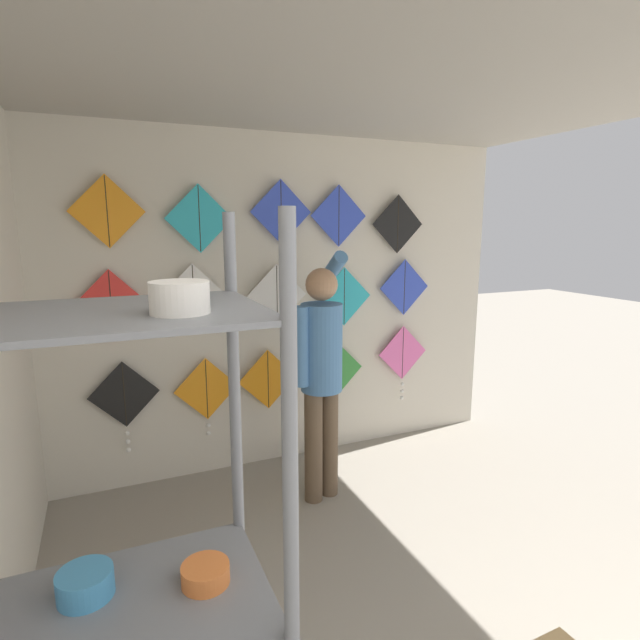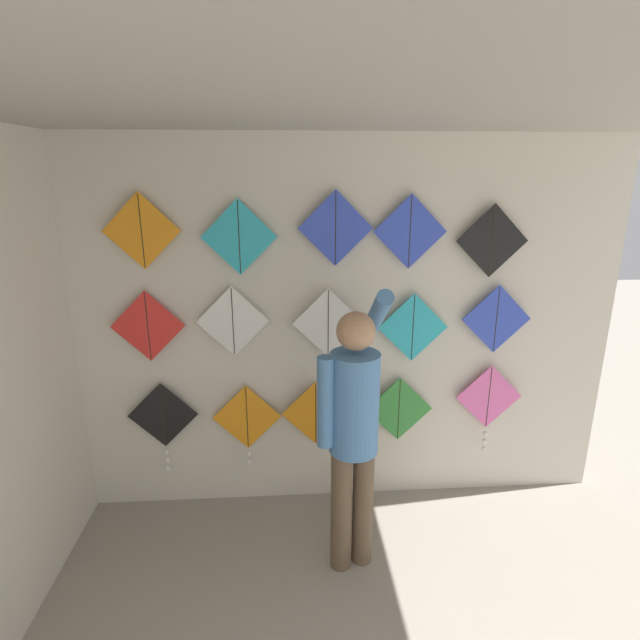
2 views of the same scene
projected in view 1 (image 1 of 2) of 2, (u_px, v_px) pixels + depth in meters
back_panel at (271, 304)px, 4.25m from camera, size 4.41×0.06×2.80m
ceiling_slab at (419, 42)px, 2.09m from camera, size 4.41×4.94×0.04m
shopkeeper at (321, 364)px, 3.67m from camera, size 0.46×0.70×1.88m
kite_0 at (125, 400)px, 3.82m from camera, size 0.52×0.04×0.73m
kite_1 at (207, 392)px, 4.07m from camera, size 0.52×0.04×0.66m
kite_2 at (268, 379)px, 4.26m from camera, size 0.52×0.01×0.52m
kite_3 at (336, 369)px, 4.51m from camera, size 0.52×0.01×0.52m
kite_4 at (403, 357)px, 4.78m from camera, size 0.52×0.04×0.73m
kite_5 at (111, 304)px, 3.66m from camera, size 0.52×0.01×0.52m
kite_6 at (194, 297)px, 3.89m from camera, size 0.52×0.01×0.52m
kite_7 at (277, 295)px, 4.16m from camera, size 0.52×0.01×0.52m
kite_8 at (344, 297)px, 4.42m from camera, size 0.52×0.01×0.52m
kite_9 at (404, 287)px, 4.65m from camera, size 0.52×0.01×0.52m
kite_10 at (107, 211)px, 3.54m from camera, size 0.52×0.01×0.52m
kite_11 at (199, 219)px, 3.81m from camera, size 0.52×0.01×0.52m
kite_12 at (281, 212)px, 4.05m from camera, size 0.52×0.01×0.52m
kite_13 at (339, 216)px, 4.26m from camera, size 0.52×0.01×0.52m
kite_14 at (398, 224)px, 4.51m from camera, size 0.52×0.01×0.52m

